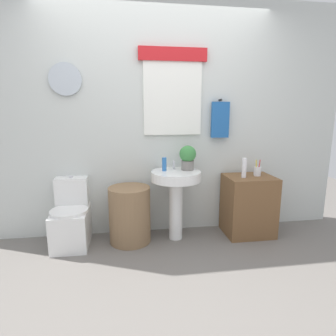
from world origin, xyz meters
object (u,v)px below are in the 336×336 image
Objects in this scene: pedestal_sink at (176,188)px; toothbrush_cup at (257,171)px; potted_plant at (188,157)px; laundry_hamper at (130,215)px; soap_bottle at (164,164)px; toilet at (72,219)px; lotion_bottle at (244,168)px; wooden_cabinet at (248,205)px.

toothbrush_cup reaches higher than pedestal_sink.
laundry_hamper is at bearing -174.69° from potted_plant.
soap_bottle is at bearing -177.80° from potted_plant.
pedestal_sink is at bearing -156.80° from potted_plant.
toilet is at bearing 179.65° from toothbrush_cup.
toothbrush_cup reaches higher than toilet.
laundry_hamper is 0.89m from potted_plant.
potted_plant reaches higher than toilet.
laundry_hamper is 0.58m from pedestal_sink.
lotion_bottle is (0.75, -0.04, 0.21)m from pedestal_sink.
potted_plant reaches higher than soap_bottle.
potted_plant reaches higher than pedestal_sink.
soap_bottle reaches higher than lotion_bottle.
pedestal_sink is 0.78m from lotion_bottle.
potted_plant is 0.63m from lotion_bottle.
laundry_hamper is 0.80× the size of pedestal_sink.
soap_bottle is at bearing 178.38° from toothbrush_cup.
lotion_bottle is (1.87, -0.07, 0.52)m from toilet.
soap_bottle is 0.27m from potted_plant.
lotion_bottle is 0.20m from toothbrush_cup.
lotion_bottle is at bearing -9.25° from potted_plant.
laundry_hamper is (0.62, -0.03, 0.03)m from toilet.
laundry_hamper is 3.30× the size of toothbrush_cup.
soap_bottle is at bearing 177.04° from wooden_cabinet.
pedestal_sink is 0.95m from toothbrush_cup.
laundry_hamper is at bearing -3.02° from toilet.
laundry_hamper is 1.51m from toothbrush_cup.
soap_bottle reaches higher than toothbrush_cup.
toothbrush_cup reaches higher than laundry_hamper.
toilet is 3.89× the size of toothbrush_cup.
pedestal_sink is at bearing -1.66° from toilet.
lotion_bottle is at bearing -3.04° from pedestal_sink.
pedestal_sink is (0.51, 0.00, 0.28)m from laundry_hamper.
toothbrush_cup is at bearing 17.79° from lotion_bottle.
toilet is at bearing -178.75° from potted_plant.
potted_plant is at bearing 177.14° from toothbrush_cup.
wooden_cabinet is (0.85, 0.00, -0.24)m from pedestal_sink.
toilet is 3.32× the size of lotion_bottle.
lotion_bottle is at bearing -156.82° from wooden_cabinet.
laundry_hamper is at bearing 180.00° from wooden_cabinet.
soap_bottle reaches higher than laundry_hamper.
toothbrush_cup is (0.94, 0.02, 0.15)m from pedestal_sink.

